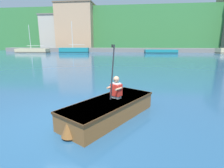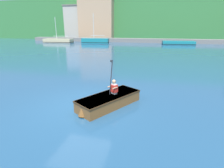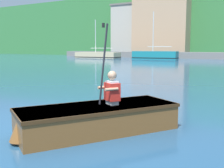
% 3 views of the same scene
% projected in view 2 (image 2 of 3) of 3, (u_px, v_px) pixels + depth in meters
% --- Properties ---
extents(ground_plane, '(300.00, 300.00, 0.00)m').
position_uv_depth(ground_plane, '(79.00, 105.00, 7.72)').
color(ground_plane, navy).
extents(shoreline_ridge, '(120.00, 20.00, 11.21)m').
position_uv_depth(shoreline_ridge, '(149.00, 20.00, 53.98)').
color(shoreline_ridge, '#387A3D').
rests_on(shoreline_ridge, ground).
extents(waterfront_warehouse_left, '(10.67, 11.75, 9.27)m').
position_uv_depth(waterfront_warehouse_left, '(89.00, 23.00, 52.61)').
color(waterfront_warehouse_left, '#B2A899').
rests_on(waterfront_warehouse_left, ground).
extents(waterfront_office_block_center, '(9.57, 7.84, 11.89)m').
position_uv_depth(waterfront_office_block_center, '(99.00, 18.00, 48.68)').
color(waterfront_office_block_center, tan).
rests_on(waterfront_office_block_center, ground).
extents(waterfront_apartment_right, '(9.37, 7.48, 10.16)m').
position_uv_depth(waterfront_apartment_right, '(185.00, 21.00, 47.92)').
color(waterfront_apartment_right, '#B2A899').
rests_on(waterfront_apartment_right, ground).
extents(marina_dock, '(57.06, 2.40, 0.90)m').
position_uv_depth(marina_dock, '(144.00, 40.00, 40.83)').
color(marina_dock, slate).
rests_on(marina_dock, ground).
extents(moored_boat_dock_west_end, '(6.51, 2.74, 0.71)m').
position_uv_depth(moored_boat_dock_west_end, '(178.00, 43.00, 35.63)').
color(moored_boat_dock_west_end, '#197A84').
rests_on(moored_boat_dock_west_end, ground).
extents(moored_boat_dock_west_inner, '(6.12, 2.43, 6.25)m').
position_uv_depth(moored_boat_dock_west_inner, '(95.00, 41.00, 38.84)').
color(moored_boat_dock_west_inner, '#197A84').
rests_on(moored_boat_dock_west_inner, ground).
extents(moored_boat_dock_center_far, '(6.79, 2.43, 5.58)m').
position_uv_depth(moored_boat_dock_center_far, '(58.00, 41.00, 40.41)').
color(moored_boat_dock_center_far, '#CCB789').
rests_on(moored_boat_dock_center_far, ground).
extents(rowboat_foreground, '(2.48, 3.10, 0.50)m').
position_uv_depth(rowboat_foreground, '(108.00, 100.00, 7.57)').
color(rowboat_foreground, brown).
rests_on(rowboat_foreground, ground).
extents(person_paddler, '(0.45, 0.45, 1.51)m').
position_uv_depth(person_paddler, '(114.00, 87.00, 7.63)').
color(person_paddler, silver).
rests_on(person_paddler, rowboat_foreground).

